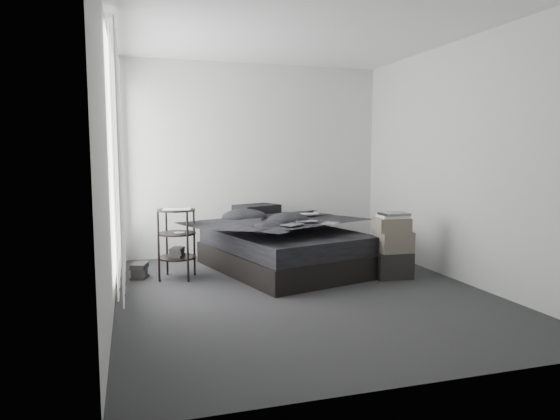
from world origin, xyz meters
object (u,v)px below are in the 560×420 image
object	(u,v)px
side_stand	(177,244)
box_lower	(392,264)
laptop	(307,209)
bed	(285,259)

from	to	relation	value
side_stand	box_lower	world-z (taller)	side_stand
box_lower	side_stand	bearing A→B (deg)	164.36
side_stand	laptop	bearing A→B (deg)	7.14
laptop	side_stand	world-z (taller)	side_stand
laptop	side_stand	xyz separation A→B (m)	(-1.61, -0.20, -0.32)
laptop	box_lower	distance (m)	1.24
bed	side_stand	bearing A→B (deg)	167.55
bed	box_lower	world-z (taller)	box_lower
laptop	side_stand	distance (m)	1.66
bed	box_lower	distance (m)	1.26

